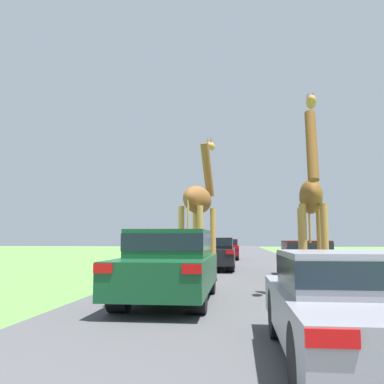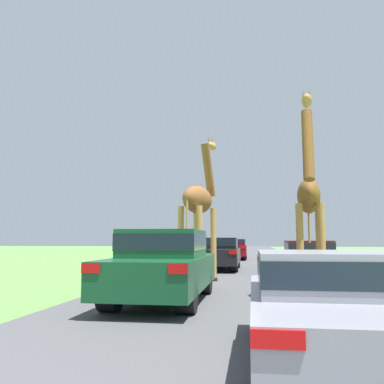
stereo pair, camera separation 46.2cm
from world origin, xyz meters
TOP-DOWN VIEW (x-y plane):
  - road at (0.00, 30.00)m, footprint 7.49×120.00m
  - giraffe_near_road at (-1.36, 14.06)m, footprint 1.20×2.52m
  - giraffe_companion at (1.89, 11.74)m, footprint 0.92×2.92m
  - car_lead_maroon at (1.34, 5.46)m, footprint 1.97×3.95m
  - car_queue_right at (-0.96, 29.39)m, footprint 1.89×4.27m
  - car_queue_left at (-1.16, 19.61)m, footprint 1.86×4.61m
  - car_far_ahead at (2.37, 15.85)m, footprint 1.70×4.36m
  - car_verge_right at (-1.60, 9.79)m, footprint 1.85×4.79m
  - car_rear_follower at (-2.48, 24.33)m, footprint 1.91×4.16m

SIDE VIEW (x-z plane):
  - road at x=0.00m, z-range 0.00..0.00m
  - car_lead_maroon at x=1.34m, z-range 0.06..1.31m
  - car_rear_follower at x=-2.48m, z-range 0.04..1.35m
  - car_far_ahead at x=2.37m, z-range 0.06..1.40m
  - car_queue_right at x=-0.96m, z-range 0.05..1.46m
  - car_queue_left at x=-1.16m, z-range 0.06..1.52m
  - car_verge_right at x=-1.60m, z-range 0.05..1.65m
  - giraffe_companion at x=1.89m, z-range -0.09..4.89m
  - giraffe_near_road at x=-1.36m, z-range -0.05..5.05m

